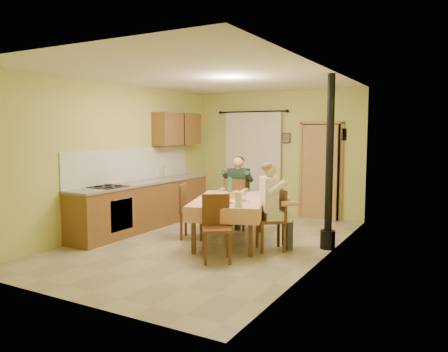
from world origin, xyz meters
The scene contains 17 objects.
floor centered at (0.00, 0.00, 0.00)m, with size 4.00×6.00×0.01m, color tan.
room_shell centered at (0.00, 0.00, 1.82)m, with size 4.04×6.04×2.82m.
kitchen_run centered at (-1.71, 0.40, 0.48)m, with size 0.64×3.64×1.56m.
upper_cabinets centered at (-1.82, 1.70, 1.95)m, with size 0.35×1.40×0.70m, color brown.
curtain centered at (-0.55, 2.90, 1.26)m, with size 1.70×0.07×2.22m.
doorway centered at (1.05, 2.94, 1.05)m, with size 0.96×0.20×2.15m.
dining_table centered at (0.32, 0.20, 0.38)m, with size 1.74×2.22×0.76m.
tableware centered at (0.38, 0.11, 0.81)m, with size 1.04×1.45×0.33m.
chair_far centered at (-0.06, 1.20, 0.29)m, with size 0.48×0.48×0.99m.
chair_near centered at (0.67, -0.88, 0.29)m, with size 0.57×0.57×0.97m.
chair_right centered at (1.14, 0.08, 0.29)m, with size 0.59×0.59×0.98m.
chair_left centered at (-0.40, 0.11, 0.29)m, with size 0.53×0.53×0.97m.
man_far centered at (-0.06, 1.21, 0.88)m, with size 0.61×0.51×1.39m.
man_right centered at (1.12, 0.07, 0.88)m, with size 0.64×0.65×1.39m.
stove_flue centered at (1.90, 0.60, 1.02)m, with size 0.24×0.24×2.80m.
picture_back centered at (0.25, 2.97, 1.75)m, with size 0.19×0.03×0.23m, color black.
picture_right centered at (1.97, 1.20, 1.85)m, with size 0.03×0.31×0.21m, color brown.
Camera 1 is at (3.81, -6.28, 1.89)m, focal length 35.00 mm.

